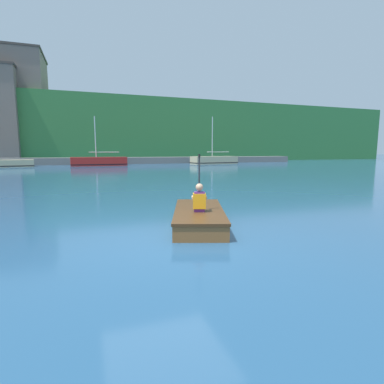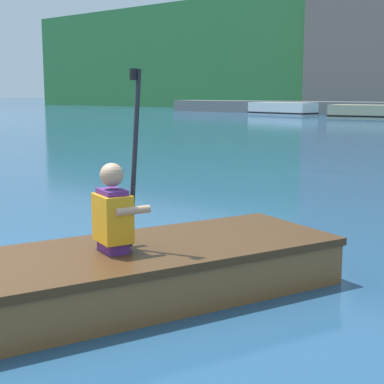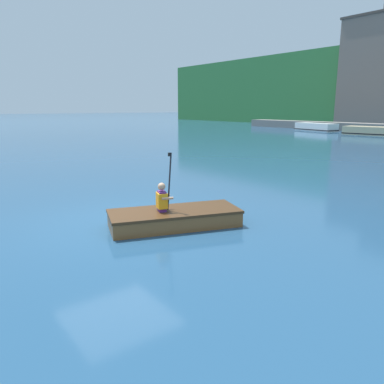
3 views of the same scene
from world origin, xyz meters
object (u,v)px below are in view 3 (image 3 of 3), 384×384
(moored_boat_dock_center_far, at_px, (316,127))
(rowboat_foreground, at_px, (176,217))
(moored_boat_dock_center_near, at_px, (378,131))
(person_paddler, at_px, (162,198))

(moored_boat_dock_center_far, bearing_deg, rowboat_foreground, -59.86)
(moored_boat_dock_center_far, bearing_deg, moored_boat_dock_center_near, -8.94)
(rowboat_foreground, distance_m, person_paddler, 0.56)
(moored_boat_dock_center_near, height_order, moored_boat_dock_center_far, moored_boat_dock_center_far)
(moored_boat_dock_center_far, distance_m, person_paddler, 37.82)
(moored_boat_dock_center_far, height_order, rowboat_foreground, moored_boat_dock_center_far)
(person_paddler, bearing_deg, moored_boat_dock_center_far, 119.77)
(moored_boat_dock_center_far, xyz_separation_m, person_paddler, (18.78, -32.83, 0.27))
(moored_boat_dock_center_far, height_order, person_paddler, person_paddler)
(rowboat_foreground, relative_size, person_paddler, 2.41)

